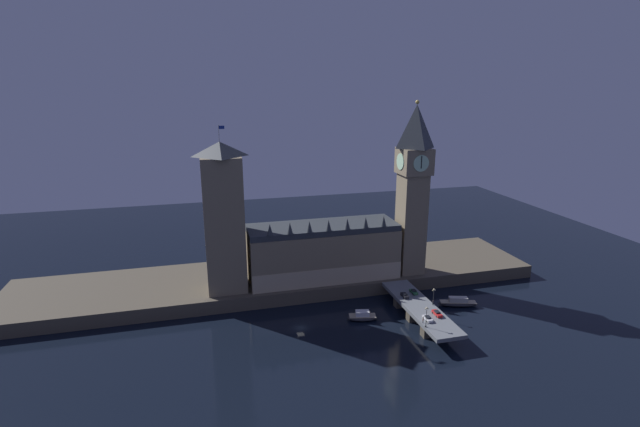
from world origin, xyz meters
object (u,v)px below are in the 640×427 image
(victoria_tower, at_px, (224,218))
(boat_downstream, at_px, (458,303))
(car_southbound_lead, at_px, (437,313))
(pedestrian_near_rail, at_px, (423,320))
(street_lamp_near, at_px, (426,315))
(pedestrian_mid_walk, at_px, (433,302))
(car_northbound_lead, at_px, (405,295))
(boat_upstream, at_px, (362,317))
(clock_tower, at_px, (413,185))
(car_southbound_trail, at_px, (414,292))
(car_northbound_trail, at_px, (428,318))
(street_lamp_mid, at_px, (434,294))

(victoria_tower, bearing_deg, boat_downstream, -17.77)
(car_southbound_lead, distance_m, pedestrian_near_rail, 8.19)
(street_lamp_near, bearing_deg, car_southbound_lead, 40.37)
(victoria_tower, height_order, pedestrian_mid_walk, victoria_tower)
(car_northbound_lead, xyz_separation_m, boat_upstream, (-17.97, -2.95, -5.02))
(clock_tower, xyz_separation_m, pedestrian_mid_walk, (-5.38, -32.34, -37.28))
(clock_tower, relative_size, victoria_tower, 1.13)
(car_northbound_lead, relative_size, boat_upstream, 0.36)
(pedestrian_near_rail, distance_m, street_lamp_near, 4.60)
(car_northbound_lead, bearing_deg, street_lamp_near, -97.08)
(car_southbound_lead, height_order, pedestrian_near_rail, pedestrian_near_rail)
(clock_tower, bearing_deg, victoria_tower, 178.32)
(pedestrian_mid_walk, bearing_deg, car_southbound_trail, 102.49)
(car_southbound_lead, xyz_separation_m, boat_downstream, (17.19, 14.33, -4.94))
(clock_tower, height_order, pedestrian_mid_walk, clock_tower)
(car_northbound_trail, relative_size, car_southbound_trail, 1.08)
(car_southbound_trail, bearing_deg, victoria_tower, 161.21)
(car_southbound_trail, xyz_separation_m, pedestrian_near_rail, (-7.28, -22.21, 0.23))
(car_southbound_trail, relative_size, street_lamp_mid, 0.67)
(car_southbound_lead, bearing_deg, boat_downstream, 39.81)
(car_southbound_trail, height_order, street_lamp_mid, street_lamp_mid)
(pedestrian_near_rail, height_order, pedestrian_mid_walk, pedestrian_mid_walk)
(car_northbound_lead, distance_m, boat_downstream, 22.67)
(car_southbound_lead, height_order, boat_downstream, car_southbound_lead)
(clock_tower, height_order, car_southbound_trail, clock_tower)
(car_southbound_trail, relative_size, boat_downstream, 0.26)
(clock_tower, distance_m, boat_downstream, 50.44)
(boat_upstream, bearing_deg, car_southbound_lead, -30.15)
(car_northbound_trail, xyz_separation_m, car_southbound_lead, (4.85, 2.44, 0.05))
(car_northbound_lead, bearing_deg, street_lamp_mid, -46.25)
(victoria_tower, relative_size, street_lamp_mid, 10.33)
(car_southbound_lead, bearing_deg, boat_upstream, 149.85)
(clock_tower, xyz_separation_m, boat_downstream, (9.38, -25.52, -42.49))
(victoria_tower, relative_size, car_southbound_lead, 13.54)
(clock_tower, xyz_separation_m, car_northbound_lead, (-12.66, -23.64, -37.52))
(pedestrian_near_rail, bearing_deg, street_lamp_near, -98.19)
(pedestrian_near_rail, height_order, street_lamp_mid, street_lamp_mid)
(car_northbound_trail, height_order, car_southbound_lead, car_southbound_lead)
(victoria_tower, bearing_deg, pedestrian_near_rail, -36.38)
(car_northbound_trail, height_order, car_southbound_trail, car_northbound_trail)
(boat_downstream, bearing_deg, car_southbound_trail, 166.48)
(victoria_tower, height_order, car_northbound_trail, victoria_tower)
(victoria_tower, distance_m, street_lamp_mid, 83.77)
(pedestrian_near_rail, bearing_deg, clock_tower, 70.91)
(boat_upstream, height_order, boat_downstream, boat_downstream)
(car_northbound_trail, bearing_deg, boat_downstream, 37.27)
(car_southbound_trail, height_order, street_lamp_near, street_lamp_near)
(clock_tower, height_order, car_northbound_trail, clock_tower)
(victoria_tower, xyz_separation_m, car_northbound_lead, (64.67, -25.90, -28.32))
(car_southbound_trail, relative_size, pedestrian_near_rail, 2.43)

